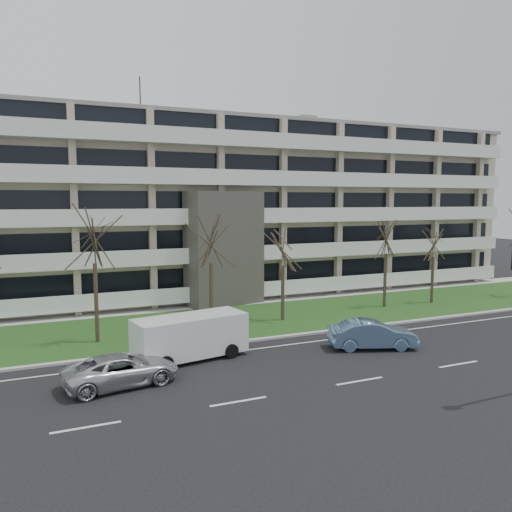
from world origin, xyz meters
name	(u,v)px	position (x,y,z in m)	size (l,w,h in m)	color
ground	(360,381)	(0.00, 0.00, 0.00)	(160.00, 160.00, 0.00)	black
grass_verge	(251,319)	(0.00, 13.00, 0.03)	(90.00, 10.00, 0.06)	#1E4517
curb	(283,337)	(0.00, 8.00, 0.06)	(90.00, 0.35, 0.12)	#B2B2AD
sidewalk	(225,304)	(0.00, 18.50, 0.04)	(90.00, 2.00, 0.08)	#B2B2AD
lane_edge_line	(294,344)	(0.00, 6.50, 0.01)	(90.00, 0.12, 0.01)	white
apartment_building	(199,208)	(-0.01, 25.32, 7.61)	(60.50, 15.10, 18.75)	beige
silver_pickup	(121,370)	(-10.16, 3.83, 0.71)	(2.36, 5.12, 1.42)	silver
blue_sedan	(372,334)	(3.65, 4.04, 0.80)	(1.69, 4.86, 1.60)	#6688B1
white_van	(192,333)	(-6.19, 6.28, 1.37)	(6.19, 3.21, 2.29)	white
tree_2	(94,232)	(-10.46, 11.31, 6.52)	(4.19, 4.19, 8.38)	#382B21
tree_3	(210,237)	(-3.46, 11.34, 6.01)	(3.87, 3.87, 7.73)	#382B21
tree_4	(283,244)	(1.90, 11.88, 5.34)	(3.44, 3.44, 6.87)	#382B21
tree_5	(386,233)	(11.14, 12.67, 5.84)	(3.75, 3.75, 7.51)	#382B21
tree_6	(434,239)	(15.64, 12.42, 5.25)	(3.38, 3.38, 6.76)	#382B21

